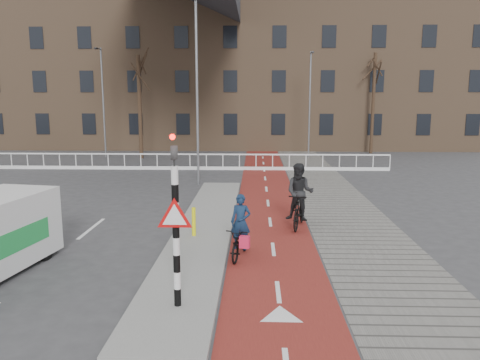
{
  "coord_description": "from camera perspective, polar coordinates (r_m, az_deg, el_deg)",
  "views": [
    {
      "loc": [
        0.98,
        -10.93,
        4.31
      ],
      "look_at": [
        0.44,
        5.0,
        1.5
      ],
      "focal_mm": 35.0,
      "sensor_mm": 36.0,
      "label": 1
    }
  ],
  "objects": [
    {
      "name": "townhouse_row",
      "position": [
        43.26,
        -3.46,
        14.63
      ],
      "size": [
        46.0,
        10.0,
        15.9
      ],
      "color": "#7F6047",
      "rests_on": "ground"
    },
    {
      "name": "bike_lane",
      "position": [
        21.38,
        3.3,
        -1.64
      ],
      "size": [
        2.5,
        60.0,
        0.01
      ],
      "primitive_type": "cube",
      "color": "maroon",
      "rests_on": "ground"
    },
    {
      "name": "curb_island",
      "position": [
        15.61,
        -4.33,
        -5.83
      ],
      "size": [
        1.8,
        16.0,
        0.12
      ],
      "primitive_type": "cube",
      "color": "gray",
      "rests_on": "ground"
    },
    {
      "name": "sidewalk",
      "position": [
        21.63,
        10.74,
        -1.66
      ],
      "size": [
        3.0,
        60.0,
        0.01
      ],
      "primitive_type": "cube",
      "color": "slate",
      "rests_on": "ground"
    },
    {
      "name": "traffic_signal",
      "position": [
        9.34,
        -7.87,
        -4.48
      ],
      "size": [
        0.8,
        0.8,
        3.68
      ],
      "color": "black",
      "rests_on": "curb_island"
    },
    {
      "name": "tree_right",
      "position": [
        37.97,
        15.92,
        8.91
      ],
      "size": [
        0.25,
        0.25,
        7.68
      ],
      "primitive_type": "cylinder",
      "color": "black",
      "rests_on": "ground"
    },
    {
      "name": "ground",
      "position": [
        11.79,
        -3.01,
        -11.46
      ],
      "size": [
        120.0,
        120.0,
        0.0
      ],
      "primitive_type": "plane",
      "color": "#38383A",
      "rests_on": "ground"
    },
    {
      "name": "streetlight_left",
      "position": [
        35.42,
        -16.32,
        8.92
      ],
      "size": [
        0.12,
        0.12,
        7.78
      ],
      "primitive_type": "cylinder",
      "color": "slate",
      "rests_on": "ground"
    },
    {
      "name": "streetlight_near",
      "position": [
        23.33,
        -5.25,
        10.37
      ],
      "size": [
        0.12,
        0.12,
        8.95
      ],
      "primitive_type": "cylinder",
      "color": "slate",
      "rests_on": "ground"
    },
    {
      "name": "tree_mid",
      "position": [
        34.3,
        -12.12,
        8.62
      ],
      "size": [
        0.27,
        0.27,
        7.24
      ],
      "primitive_type": "cylinder",
      "color": "black",
      "rests_on": "ground"
    },
    {
      "name": "cyclist_near",
      "position": [
        12.76,
        0.1,
        -6.92
      ],
      "size": [
        0.92,
        1.74,
        1.75
      ],
      "rotation": [
        0.0,
        0.0,
        -0.21
      ],
      "color": "black",
      "rests_on": "bike_lane"
    },
    {
      "name": "streetlight_right",
      "position": [
        34.54,
        8.48,
        9.0
      ],
      "size": [
        0.12,
        0.12,
        7.54
      ],
      "primitive_type": "cylinder",
      "color": "slate",
      "rests_on": "ground"
    },
    {
      "name": "railing",
      "position": [
        28.84,
        -10.05,
        1.86
      ],
      "size": [
        28.0,
        0.1,
        0.99
      ],
      "color": "silver",
      "rests_on": "ground"
    },
    {
      "name": "bollard",
      "position": [
        14.46,
        -5.66,
        -5.07
      ],
      "size": [
        0.12,
        0.12,
        0.88
      ],
      "primitive_type": "cylinder",
      "color": "#EFEC0D",
      "rests_on": "curb_island"
    },
    {
      "name": "cyclist_far",
      "position": [
        15.71,
        7.27,
        -2.6
      ],
      "size": [
        1.09,
        2.13,
        2.17
      ],
      "rotation": [
        0.0,
        0.0,
        -0.25
      ],
      "color": "black",
      "rests_on": "bike_lane"
    }
  ]
}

